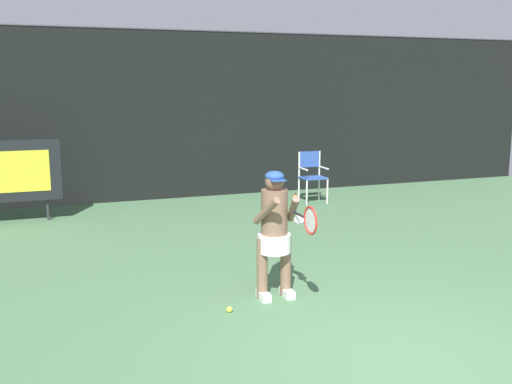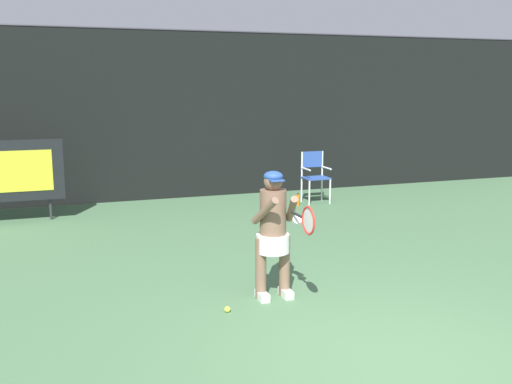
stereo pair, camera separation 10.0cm
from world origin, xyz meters
TOP-DOWN VIEW (x-y plane):
  - ground at (0.00, -0.19)m, footprint 18.00×22.00m
  - backdrop_screen at (0.00, 8.50)m, footprint 18.00×0.12m
  - umpire_chair at (2.35, 7.02)m, footprint 0.52×0.44m
  - water_bottle at (1.86, 6.78)m, footprint 0.07×0.07m
  - tennis_player at (-0.52, 1.97)m, footprint 0.53×0.60m
  - tennis_racket at (-0.39, 1.30)m, footprint 0.03×0.60m
  - tennis_ball_spare at (-1.17, 1.69)m, footprint 0.07×0.07m

SIDE VIEW (x-z plane):
  - ground at x=0.00m, z-range -0.02..0.00m
  - tennis_ball_spare at x=-1.17m, z-range 0.00..0.07m
  - water_bottle at x=1.86m, z-range -0.01..0.26m
  - umpire_chair at x=2.35m, z-range 0.08..1.16m
  - tennis_player at x=-0.52m, z-range 0.08..1.60m
  - tennis_racket at x=-0.39m, z-range 0.92..1.24m
  - backdrop_screen at x=0.00m, z-range -0.02..3.64m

